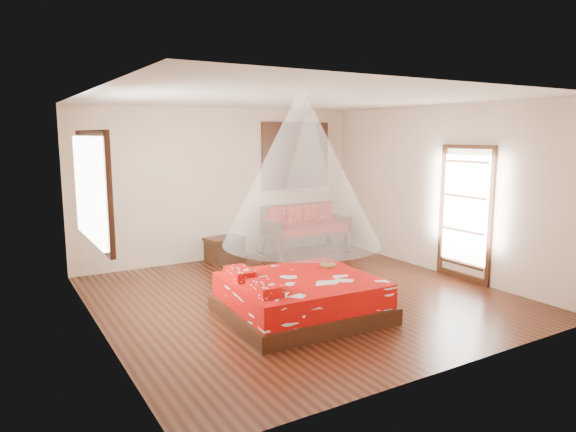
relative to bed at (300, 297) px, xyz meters
name	(u,v)px	position (x,y,z in m)	size (l,w,h in m)	color
room	(300,201)	(0.44, 0.69, 1.15)	(5.54, 5.54, 2.84)	black
bed	(300,297)	(0.00, 0.00, 0.00)	(2.00, 1.82, 0.63)	black
daybed	(305,226)	(2.04, 3.06, 0.27)	(1.66, 0.74, 0.94)	black
storage_chest	(225,249)	(0.34, 3.14, -0.02)	(0.74, 0.61, 0.46)	black
shutter_panel	(296,156)	(2.04, 3.40, 1.65)	(1.52, 0.06, 1.32)	black
window_left	(95,188)	(-2.27, 0.89, 1.45)	(0.10, 1.74, 1.34)	black
glazed_door	(465,214)	(3.16, 0.09, 0.82)	(0.08, 1.02, 2.16)	black
wine_tray	(328,263)	(0.67, 0.32, 0.30)	(0.24, 0.24, 0.20)	brown
mosquito_net_main	(301,173)	(0.01, 0.00, 1.60)	(1.99, 1.99, 1.80)	white
mosquito_net_daybed	(309,151)	(2.04, 2.94, 1.75)	(0.94, 0.94, 1.50)	white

